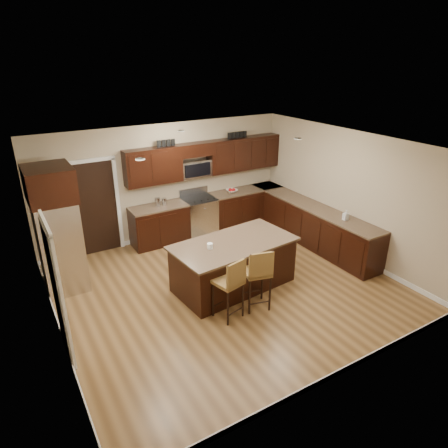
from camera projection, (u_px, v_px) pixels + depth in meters
floor at (227, 287)px, 7.63m from camera, size 6.00×6.00×0.00m
ceiling at (227, 147)px, 6.57m from camera, size 6.00×6.00×0.00m
wall_back at (166, 182)px, 9.27m from camera, size 6.00×0.00×6.00m
wall_left at (47, 264)px, 5.70m from camera, size 0.00×5.50×5.50m
wall_right at (347, 194)px, 8.50m from camera, size 0.00×5.50×5.50m
base_cabinets at (264, 220)px, 9.48m from camera, size 4.02×3.96×0.92m
upper_cabinets at (209, 157)px, 9.44m from camera, size 4.00×0.33×0.80m
range at (199, 216)px, 9.70m from camera, size 0.76×0.64×1.11m
microwave at (195, 168)px, 9.37m from camera, size 0.76×0.31×0.40m
doorway at (97, 208)px, 8.62m from camera, size 0.85×0.03×2.06m
pantry_door at (56, 293)px, 5.60m from camera, size 0.03×0.80×2.04m
letter_decor at (203, 139)px, 9.19m from camera, size 2.20×0.03×0.15m
island at (233, 266)px, 7.52m from camera, size 2.38×1.40×0.92m
stool_left at (231, 282)px, 6.48m from camera, size 0.50×0.50×1.11m
stool_mid at (258, 273)px, 6.72m from camera, size 0.52×0.52×1.15m
refrigerator at (57, 228)px, 7.19m from camera, size 0.79×0.93×2.35m
floor_mat at (202, 247)px, 9.16m from camera, size 0.95×0.69×0.01m
fruit_bowl at (232, 191)px, 9.95m from camera, size 0.28×0.28×0.07m
soap_bottle at (346, 215)px, 8.26m from camera, size 0.10×0.11×0.22m
canister_tall at (158, 202)px, 9.00m from camera, size 0.12×0.12×0.20m
canister_short at (164, 202)px, 9.08m from camera, size 0.11×0.11×0.16m
island_jar at (210, 246)px, 7.07m from camera, size 0.10×0.10×0.10m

